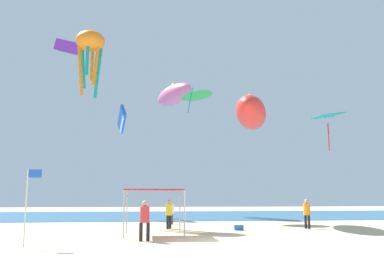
# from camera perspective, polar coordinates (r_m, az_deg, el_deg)

# --- Properties ---
(ground) EXTENTS (110.00, 110.00, 0.10)m
(ground) POSITION_cam_1_polar(r_m,az_deg,el_deg) (20.02, 3.43, -15.18)
(ground) COLOR #D1BA8C
(ocean_strip) EXTENTS (110.00, 20.49, 0.03)m
(ocean_strip) POSITION_cam_1_polar(r_m,az_deg,el_deg) (44.31, -1.94, -11.62)
(ocean_strip) COLOR #28608C
(ocean_strip) RESTS_ON ground
(canopy_tent) EXTENTS (3.12, 3.07, 2.47)m
(canopy_tent) POSITION_cam_1_polar(r_m,az_deg,el_deg) (22.41, -5.33, -8.34)
(canopy_tent) COLOR #B2B2B7
(canopy_tent) RESTS_ON ground
(person_near_tent) EXTENTS (0.45, 0.49, 1.89)m
(person_near_tent) POSITION_cam_1_polar(r_m,az_deg,el_deg) (27.89, 15.86, -10.68)
(person_near_tent) COLOR black
(person_near_tent) RESTS_ON ground
(person_leftmost) EXTENTS (0.41, 0.42, 1.72)m
(person_leftmost) POSITION_cam_1_polar(r_m,az_deg,el_deg) (30.86, -2.93, -10.98)
(person_leftmost) COLOR brown
(person_leftmost) RESTS_ON ground
(person_central) EXTENTS (0.44, 0.44, 1.87)m
(person_central) POSITION_cam_1_polar(r_m,az_deg,el_deg) (26.79, -3.26, -11.12)
(person_central) COLOR black
(person_central) RESTS_ON ground
(person_rightmost) EXTENTS (0.51, 0.45, 1.90)m
(person_rightmost) POSITION_cam_1_polar(r_m,az_deg,el_deg) (19.80, -6.67, -11.82)
(person_rightmost) COLOR black
(person_rightmost) RESTS_ON ground
(banner_flag) EXTENTS (0.61, 0.06, 3.25)m
(banner_flag) POSITION_cam_1_polar(r_m,az_deg,el_deg) (18.89, -22.07, -8.75)
(banner_flag) COLOR silver
(banner_flag) RESTS_ON ground
(cooler_box) EXTENTS (0.57, 0.37, 0.35)m
(cooler_box) POSITION_cam_1_polar(r_m,az_deg,el_deg) (25.96, 6.56, -13.18)
(cooler_box) COLOR blue
(cooler_box) RESTS_ON ground
(kite_inflatable_red) EXTENTS (5.18, 8.43, 3.24)m
(kite_inflatable_red) POSITION_cam_1_polar(r_m,az_deg,el_deg) (32.51, 8.32, 2.67)
(kite_inflatable_red) COLOR red
(kite_parafoil_purple) EXTENTS (3.92, 3.01, 2.82)m
(kite_parafoil_purple) POSITION_cam_1_polar(r_m,az_deg,el_deg) (51.06, -17.08, 11.37)
(kite_parafoil_purple) COLOR purple
(kite_diamond_teal) EXTENTS (2.71, 2.73, 3.56)m
(kite_diamond_teal) POSITION_cam_1_polar(r_m,az_deg,el_deg) (40.57, 18.55, 1.92)
(kite_diamond_teal) COLOR teal
(kite_delta_green) EXTENTS (4.06, 4.05, 2.60)m
(kite_delta_green) POSITION_cam_1_polar(r_m,az_deg,el_deg) (37.41, 0.60, 5.49)
(kite_delta_green) COLOR green
(kite_octopus_orange) EXTENTS (2.69, 2.69, 5.65)m
(kite_octopus_orange) POSITION_cam_1_polar(r_m,az_deg,el_deg) (35.65, -14.12, 11.84)
(kite_octopus_orange) COLOR orange
(kite_inflatable_pink) EXTENTS (5.04, 7.80, 2.76)m
(kite_inflatable_pink) POSITION_cam_1_polar(r_m,az_deg,el_deg) (46.70, -2.59, 5.28)
(kite_inflatable_pink) COLOR pink
(kite_parafoil_blue) EXTENTS (1.19, 4.06, 2.50)m
(kite_parafoil_blue) POSITION_cam_1_polar(r_m,az_deg,el_deg) (42.26, -9.85, 1.70)
(kite_parafoil_blue) COLOR blue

